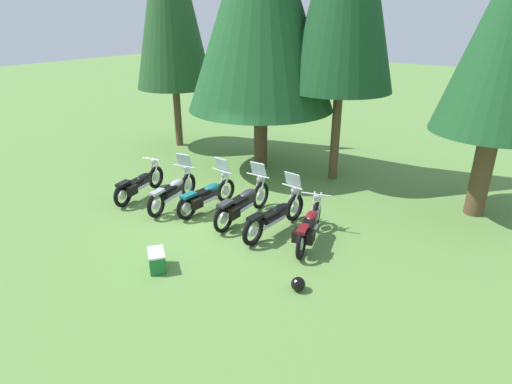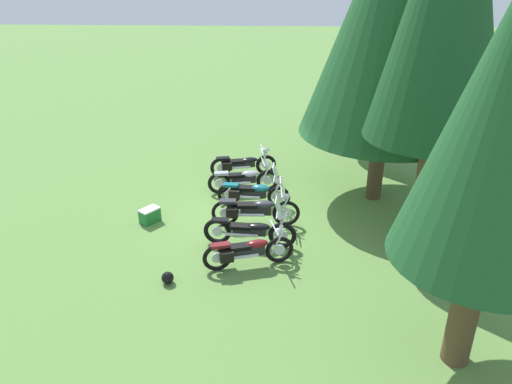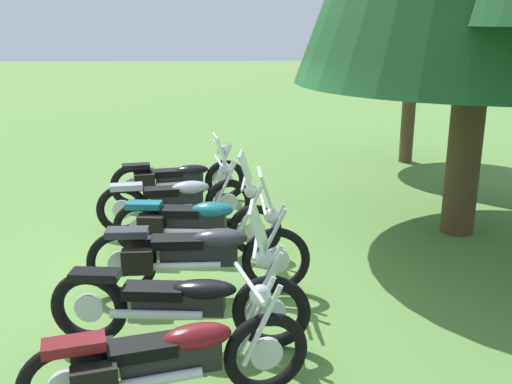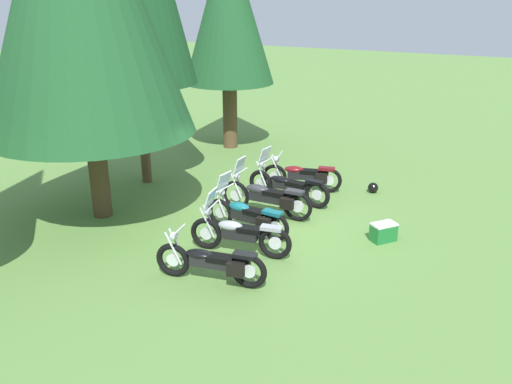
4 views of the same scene
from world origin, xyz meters
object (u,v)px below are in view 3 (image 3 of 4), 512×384
object	(u,v)px
motorcycle_3	(197,252)
motorcycle_5	(165,360)
motorcycle_0	(177,178)
motorcycle_2	(195,220)
motorcycle_4	(182,301)
motorcycle_1	(178,199)

from	to	relation	value
motorcycle_3	motorcycle_5	world-z (taller)	motorcycle_3
motorcycle_3	motorcycle_0	bearing A→B (deg)	97.76
motorcycle_2	motorcycle_5	size ratio (longest dim) A/B	1.00
motorcycle_0	motorcycle_3	xyz separation A→B (m)	(3.36, 0.57, 0.07)
motorcycle_0	motorcycle_4	bearing A→B (deg)	-94.79
motorcycle_5	motorcycle_2	bearing A→B (deg)	74.57
motorcycle_1	motorcycle_4	size ratio (longest dim) A/B	0.92
motorcycle_0	motorcycle_5	xyz separation A→B (m)	(5.37, 0.47, 0.02)
motorcycle_5	motorcycle_3	bearing A→B (deg)	71.55
motorcycle_3	motorcycle_5	distance (m)	2.01
motorcycle_2	motorcycle_3	bearing A→B (deg)	-80.37
motorcycle_3	motorcycle_2	bearing A→B (deg)	93.62
motorcycle_0	motorcycle_2	xyz separation A→B (m)	(2.21, 0.46, 0.03)
motorcycle_1	motorcycle_2	distance (m)	1.00
motorcycle_5	motorcycle_0	bearing A→B (deg)	79.37
motorcycle_1	motorcycle_4	distance (m)	3.19
motorcycle_4	motorcycle_5	size ratio (longest dim) A/B	1.11
motorcycle_4	motorcycle_1	bearing A→B (deg)	100.81
motorcycle_0	motorcycle_3	size ratio (longest dim) A/B	0.91
motorcycle_0	motorcycle_2	distance (m)	2.26
motorcycle_3	motorcycle_1	bearing A→B (deg)	99.29
motorcycle_5	motorcycle_1	bearing A→B (deg)	78.75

